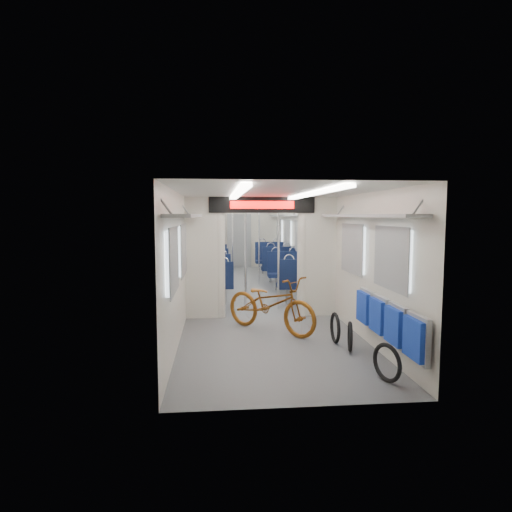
# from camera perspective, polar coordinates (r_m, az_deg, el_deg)

# --- Properties ---
(carriage) EXTENTS (12.00, 12.02, 2.31)m
(carriage) POSITION_cam_1_polar(r_m,az_deg,el_deg) (9.92, -0.33, 2.83)
(carriage) COLOR #515456
(carriage) RESTS_ON ground
(bicycle) EXTENTS (1.73, 1.74, 0.96)m
(bicycle) POSITION_cam_1_polar(r_m,az_deg,el_deg) (7.22, 1.95, -6.36)
(bicycle) COLOR brown
(bicycle) RESTS_ON ground
(flip_bench) EXTENTS (0.12, 2.12, 0.54)m
(flip_bench) POSITION_cam_1_polar(r_m,az_deg,el_deg) (5.92, 17.06, -8.23)
(flip_bench) COLOR gray
(flip_bench) RESTS_ON carriage
(bike_hoop_a) EXTENTS (0.20, 0.46, 0.47)m
(bike_hoop_a) POSITION_cam_1_polar(r_m,az_deg,el_deg) (5.39, 17.05, -13.69)
(bike_hoop_a) COLOR black
(bike_hoop_a) RESTS_ON ground
(bike_hoop_b) EXTENTS (0.15, 0.44, 0.44)m
(bike_hoop_b) POSITION_cam_1_polar(r_m,az_deg,el_deg) (6.40, 12.43, -10.65)
(bike_hoop_b) COLOR black
(bike_hoop_b) RESTS_ON ground
(bike_hoop_c) EXTENTS (0.06, 0.48, 0.48)m
(bike_hoop_c) POSITION_cam_1_polar(r_m,az_deg,el_deg) (6.76, 10.50, -9.59)
(bike_hoop_c) COLOR black
(bike_hoop_c) RESTS_ON ground
(seat_bay_near_left) EXTENTS (0.88, 1.94, 1.06)m
(seat_bay_near_left) POSITION_cam_1_polar(r_m,az_deg,el_deg) (10.26, -5.68, -2.59)
(seat_bay_near_left) COLOR #0C1636
(seat_bay_near_left) RESTS_ON ground
(seat_bay_near_right) EXTENTS (0.92, 2.14, 1.12)m
(seat_bay_near_right) POSITION_cam_1_polar(r_m,az_deg,el_deg) (10.35, 4.73, -2.36)
(seat_bay_near_right) COLOR #0C1636
(seat_bay_near_right) RESTS_ON ground
(seat_bay_far_left) EXTENTS (0.88, 1.94, 1.06)m
(seat_bay_far_left) POSITION_cam_1_polar(r_m,az_deg,el_deg) (13.98, -5.60, -0.45)
(seat_bay_far_left) COLOR #0C1636
(seat_bay_far_left) RESTS_ON ground
(seat_bay_far_right) EXTENTS (0.96, 2.33, 1.18)m
(seat_bay_far_right) POSITION_cam_1_polar(r_m,az_deg,el_deg) (13.46, 2.37, -0.43)
(seat_bay_far_right) COLOR #0C1636
(seat_bay_far_right) RESTS_ON ground
(stanchion_near_left) EXTENTS (0.05, 0.05, 2.30)m
(stanchion_near_left) POSITION_cam_1_polar(r_m,az_deg,el_deg) (8.95, -1.42, 0.29)
(stanchion_near_left) COLOR silver
(stanchion_near_left) RESTS_ON ground
(stanchion_near_right) EXTENTS (0.04, 0.04, 2.30)m
(stanchion_near_right) POSITION_cam_1_polar(r_m,az_deg,el_deg) (8.87, 3.02, 0.23)
(stanchion_near_right) COLOR silver
(stanchion_near_right) RESTS_ON ground
(stanchion_far_left) EXTENTS (0.04, 0.04, 2.30)m
(stanchion_far_left) POSITION_cam_1_polar(r_m,az_deg,el_deg) (12.10, -3.14, 1.63)
(stanchion_far_left) COLOR silver
(stanchion_far_left) RESTS_ON ground
(stanchion_far_right) EXTENTS (0.04, 0.04, 2.30)m
(stanchion_far_right) POSITION_cam_1_polar(r_m,az_deg,el_deg) (12.04, 0.41, 1.62)
(stanchion_far_right) COLOR silver
(stanchion_far_right) RESTS_ON ground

